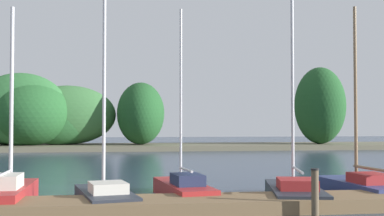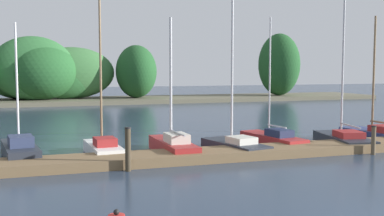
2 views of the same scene
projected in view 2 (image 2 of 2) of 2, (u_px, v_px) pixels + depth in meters
name	position (u px, v px, depth m)	size (l,w,h in m)	color
dock_pier	(244.00, 153.00, 18.17)	(32.26, 1.80, 0.35)	brown
far_shore	(62.00, 75.00, 45.97)	(57.74, 8.08, 7.38)	#66604C
sailboat_2	(19.00, 150.00, 17.66)	(1.61, 4.00, 5.18)	#232833
sailboat_3	(103.00, 147.00, 18.40)	(1.27, 3.45, 6.99)	white
sailboat_4	(172.00, 145.00, 18.82)	(1.14, 4.13, 5.50)	maroon
sailboat_5	(234.00, 143.00, 19.34)	(1.93, 3.82, 7.30)	#232833
sailboat_6	(271.00, 138.00, 20.97)	(1.58, 4.16, 5.74)	maroon
sailboat_7	(343.00, 138.00, 21.12)	(2.13, 4.34, 7.18)	#232833
sailboat_8	(375.00, 133.00, 22.60)	(1.57, 4.24, 5.97)	navy
mooring_piling_1	(128.00, 149.00, 15.64)	(0.22, 0.22, 1.49)	#3D3323
mooring_piling_2	(374.00, 140.00, 18.67)	(0.20, 0.20, 1.16)	brown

